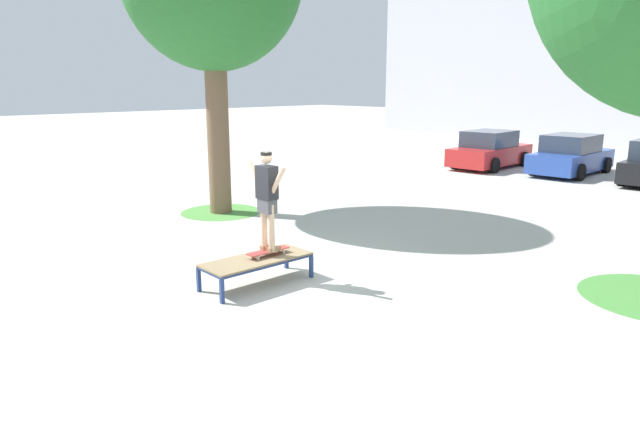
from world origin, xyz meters
name	(u,v)px	position (x,y,z in m)	size (l,w,h in m)	color
ground_plane	(276,277)	(0.00, 0.00, 0.00)	(120.00, 120.00, 0.00)	#B7B5AD
skate_box	(257,261)	(0.07, -0.48, 0.41)	(0.84, 1.93, 0.46)	navy
skateboard	(268,251)	(0.08, -0.23, 0.54)	(0.21, 0.80, 0.09)	#B23333
skater	(267,194)	(0.08, -0.23, 1.53)	(1.00, 0.28, 1.69)	beige
grass_patch_near_left	(221,212)	(-5.04, 2.32, 0.00)	(2.12, 2.12, 0.01)	#519342
car_red	(490,151)	(-4.32, 14.97, 0.69)	(2.04, 4.26, 1.50)	red
car_blue	(571,156)	(-1.28, 15.55, 0.69)	(1.96, 4.22, 1.50)	#28479E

